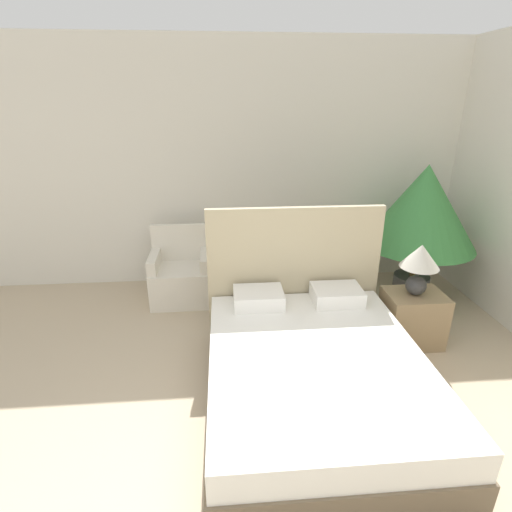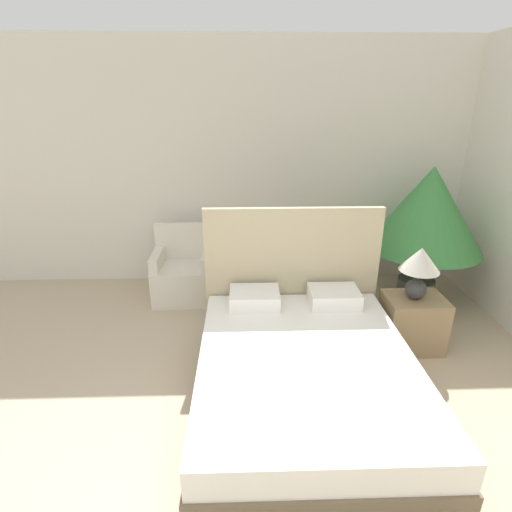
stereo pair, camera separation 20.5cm
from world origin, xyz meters
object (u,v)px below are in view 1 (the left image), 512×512
Objects in this scene: armchair_near_window_left at (181,278)px; bed at (312,368)px; potted_palm at (422,209)px; table_lamp at (420,262)px; armchair_near_window_right at (269,275)px; nightstand at (412,318)px; side_table at (226,284)px.

bed is at bearing -57.24° from armchair_near_window_left.
potted_palm is (1.54, 1.59, 0.81)m from bed.
armchair_near_window_right is at bearing 138.77° from table_lamp.
armchair_near_window_right is at bearing 139.46° from nightstand.
bed is at bearing -148.40° from table_lamp.
nightstand is at bearing -25.89° from armchair_near_window_left.
bed is 2.37× the size of armchair_near_window_left.
potted_palm is (2.71, -0.18, 0.82)m from armchair_near_window_left.
bed is 1.32m from nightstand.
armchair_near_window_left is at bearing 174.95° from side_table.
armchair_near_window_right reaches higher than side_table.
potted_palm is at bearing -4.53° from armchair_near_window_left.
table_lamp is (-0.02, -0.01, 0.59)m from nightstand.
potted_palm is 1.29m from nightstand.
bed reaches higher than table_lamp.
armchair_near_window_left is 1.59× the size of nightstand.
side_table is at bearing -5.71° from armchair_near_window_left.
nightstand is 1.31× the size of side_table.
bed is 4.96× the size of side_table.
armchair_near_window_right is at bearing 173.77° from potted_palm.
bed is 1.78m from armchair_near_window_right.
armchair_near_window_left is 2.59m from table_lamp.
potted_palm is at bearing -3.59° from side_table.
side_table is (-0.52, -0.05, -0.07)m from armchair_near_window_right.
potted_palm is 2.93× the size of nightstand.
bed is at bearing -134.07° from potted_palm.
armchair_near_window_left is 1.74× the size of table_lamp.
table_lamp is (1.25, -1.09, 0.58)m from armchair_near_window_right.
potted_palm is 3.85× the size of side_table.
armchair_near_window_right is at bearing 94.44° from bed.
table_lamp is at bearing -158.23° from nightstand.
nightstand is at bearing 21.77° from table_lamp.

